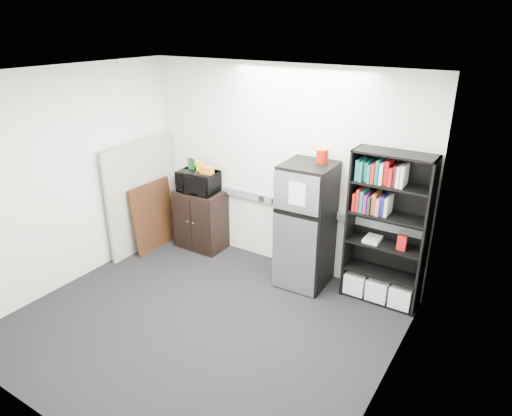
% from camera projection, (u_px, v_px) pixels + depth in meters
% --- Properties ---
extents(floor, '(4.00, 4.00, 0.00)m').
position_uv_depth(floor, '(201.00, 323.00, 5.14)').
color(floor, black).
rests_on(floor, ground).
extents(wall_back, '(4.00, 0.02, 2.70)m').
position_uv_depth(wall_back, '(280.00, 169.00, 5.99)').
color(wall_back, white).
rests_on(wall_back, floor).
extents(wall_right, '(0.02, 3.50, 2.70)m').
position_uv_depth(wall_right, '(390.00, 266.00, 3.63)').
color(wall_right, white).
rests_on(wall_right, floor).
extents(wall_left, '(0.02, 3.50, 2.70)m').
position_uv_depth(wall_left, '(69.00, 179.00, 5.61)').
color(wall_left, white).
rests_on(wall_left, floor).
extents(ceiling, '(4.00, 3.50, 0.02)m').
position_uv_depth(ceiling, '(187.00, 76.00, 4.11)').
color(ceiling, white).
rests_on(ceiling, wall_back).
extents(electrical_raceway, '(3.92, 0.05, 0.10)m').
position_uv_depth(electrical_raceway, '(278.00, 202.00, 6.14)').
color(electrical_raceway, gray).
rests_on(electrical_raceway, wall_back).
extents(wall_note, '(0.14, 0.00, 0.10)m').
position_uv_depth(wall_note, '(257.00, 151.00, 6.08)').
color(wall_note, white).
rests_on(wall_note, wall_back).
extents(bookshelf, '(0.90, 0.34, 1.85)m').
position_uv_depth(bookshelf, '(387.00, 231.00, 5.26)').
color(bookshelf, black).
rests_on(bookshelf, floor).
extents(cubicle_partition, '(0.06, 1.30, 1.62)m').
position_uv_depth(cubicle_partition, '(142.00, 195.00, 6.61)').
color(cubicle_partition, gray).
rests_on(cubicle_partition, floor).
extents(cabinet, '(0.71, 0.47, 0.88)m').
position_uv_depth(cabinet, '(201.00, 219.00, 6.72)').
color(cabinet, black).
rests_on(cabinet, floor).
extents(microwave, '(0.59, 0.43, 0.31)m').
position_uv_depth(microwave, '(198.00, 182.00, 6.48)').
color(microwave, black).
rests_on(microwave, cabinet).
extents(snack_box_a, '(0.07, 0.05, 0.15)m').
position_uv_depth(snack_box_a, '(191.00, 164.00, 6.50)').
color(snack_box_a, '#185526').
rests_on(snack_box_a, microwave).
extents(snack_box_b, '(0.07, 0.06, 0.15)m').
position_uv_depth(snack_box_b, '(192.00, 164.00, 6.49)').
color(snack_box_b, '#0C350E').
rests_on(snack_box_b, microwave).
extents(snack_box_c, '(0.08, 0.07, 0.14)m').
position_uv_depth(snack_box_c, '(199.00, 166.00, 6.42)').
color(snack_box_c, yellow).
rests_on(snack_box_c, microwave).
extents(snack_bag, '(0.19, 0.11, 0.10)m').
position_uv_depth(snack_bag, '(207.00, 170.00, 6.31)').
color(snack_bag, orange).
rests_on(snack_bag, microwave).
extents(refrigerator, '(0.62, 0.65, 1.60)m').
position_uv_depth(refrigerator, '(306.00, 226.00, 5.66)').
color(refrigerator, black).
rests_on(refrigerator, floor).
extents(coffee_can, '(0.15, 0.15, 0.20)m').
position_uv_depth(coffee_can, '(322.00, 154.00, 5.36)').
color(coffee_can, '#991A07').
rests_on(coffee_can, refrigerator).
extents(framed_poster, '(0.14, 0.78, 1.00)m').
position_uv_depth(framed_poster, '(154.00, 216.00, 6.70)').
color(framed_poster, black).
rests_on(framed_poster, floor).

